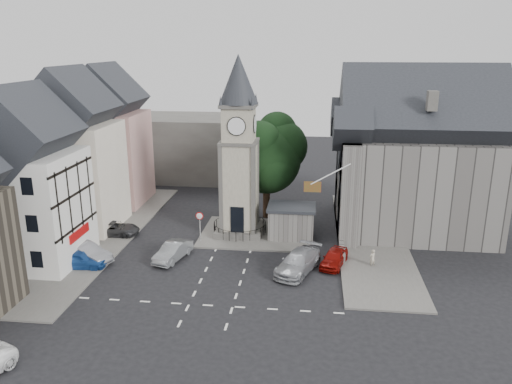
# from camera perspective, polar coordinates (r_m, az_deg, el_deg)

# --- Properties ---
(ground) EXTENTS (120.00, 120.00, 0.00)m
(ground) POSITION_cam_1_polar(r_m,az_deg,el_deg) (39.58, -3.57, -8.94)
(ground) COLOR black
(ground) RESTS_ON ground
(pavement_west) EXTENTS (6.00, 30.00, 0.14)m
(pavement_west) POSITION_cam_1_polar(r_m,az_deg,el_deg) (48.40, -17.06, -4.70)
(pavement_west) COLOR #595651
(pavement_west) RESTS_ON ground
(pavement_east) EXTENTS (6.00, 26.00, 0.14)m
(pavement_east) POSITION_cam_1_polar(r_m,az_deg,el_deg) (46.66, 12.95, -5.18)
(pavement_east) COLOR #595651
(pavement_east) RESTS_ON ground
(central_island) EXTENTS (10.00, 8.00, 0.16)m
(central_island) POSITION_cam_1_polar(r_m,az_deg,el_deg) (46.61, -0.02, -4.74)
(central_island) COLOR #595651
(central_island) RESTS_ON ground
(road_markings) EXTENTS (20.00, 8.00, 0.01)m
(road_markings) POSITION_cam_1_polar(r_m,az_deg,el_deg) (34.79, -5.20, -12.79)
(road_markings) COLOR silver
(road_markings) RESTS_ON ground
(clock_tower) EXTENTS (4.86, 4.86, 16.25)m
(clock_tower) POSITION_cam_1_polar(r_m,az_deg,el_deg) (44.51, -1.95, 5.02)
(clock_tower) COLOR #4C4944
(clock_tower) RESTS_ON ground
(stone_shelter) EXTENTS (4.30, 3.30, 3.08)m
(stone_shelter) POSITION_cam_1_polar(r_m,az_deg,el_deg) (45.38, 4.06, -3.41)
(stone_shelter) COLOR #575450
(stone_shelter) RESTS_ON ground
(town_tree) EXTENTS (7.20, 7.20, 10.80)m
(town_tree) POSITION_cam_1_polar(r_m,az_deg,el_deg) (49.38, 1.24, 4.83)
(town_tree) COLOR black
(town_tree) RESTS_ON ground
(warning_sign_post) EXTENTS (0.70, 0.19, 2.85)m
(warning_sign_post) POSITION_cam_1_polar(r_m,az_deg,el_deg) (44.33, -6.46, -3.31)
(warning_sign_post) COLOR black
(warning_sign_post) RESTS_ON ground
(terrace_pink) EXTENTS (8.10, 7.60, 12.80)m
(terrace_pink) POSITION_cam_1_polar(r_m,az_deg,el_deg) (56.65, -16.44, 5.27)
(terrace_pink) COLOR tan
(terrace_pink) RESTS_ON ground
(terrace_cream) EXTENTS (8.10, 7.60, 12.80)m
(terrace_cream) POSITION_cam_1_polar(r_m,az_deg,el_deg) (49.56, -19.98, 3.40)
(terrace_cream) COLOR beige
(terrace_cream) RESTS_ON ground
(terrace_tudor) EXTENTS (8.10, 7.60, 12.00)m
(terrace_tudor) POSITION_cam_1_polar(r_m,az_deg,el_deg) (42.87, -24.57, 0.39)
(terrace_tudor) COLOR silver
(terrace_tudor) RESTS_ON ground
(backdrop_west) EXTENTS (20.00, 10.00, 8.00)m
(backdrop_west) POSITION_cam_1_polar(r_m,az_deg,el_deg) (67.08, -9.56, 5.15)
(backdrop_west) COLOR #4C4944
(backdrop_west) RESTS_ON ground
(east_building) EXTENTS (14.40, 11.40, 12.60)m
(east_building) POSITION_cam_1_polar(r_m,az_deg,el_deg) (48.22, 17.31, 2.92)
(east_building) COLOR #575450
(east_building) RESTS_ON ground
(east_boundary_wall) EXTENTS (0.40, 16.00, 0.90)m
(east_boundary_wall) POSITION_cam_1_polar(r_m,az_deg,el_deg) (48.15, 9.42, -3.80)
(east_boundary_wall) COLOR #575450
(east_boundary_wall) RESTS_ON ground
(flagpole) EXTENTS (3.68, 0.10, 2.74)m
(flagpole) POSITION_cam_1_polar(r_m,az_deg,el_deg) (40.42, 8.51, 2.03)
(flagpole) COLOR white
(flagpole) RESTS_ON ground
(car_west_blue) EXTENTS (4.47, 2.09, 1.48)m
(car_west_blue) POSITION_cam_1_polar(r_m,az_deg,el_deg) (42.04, -19.55, -7.24)
(car_west_blue) COLOR navy
(car_west_blue) RESTS_ON ground
(car_west_silver) EXTENTS (5.00, 3.32, 1.56)m
(car_west_silver) POSITION_cam_1_polar(r_m,az_deg,el_deg) (42.94, -18.91, -6.61)
(car_west_silver) COLOR gray
(car_west_silver) RESTS_ON ground
(car_west_grey) EXTENTS (4.73, 2.29, 1.30)m
(car_west_grey) POSITION_cam_1_polar(r_m,az_deg,el_deg) (47.97, -15.94, -4.06)
(car_west_grey) COLOR #2E2F31
(car_west_grey) RESTS_ON ground
(car_island_silver) EXTENTS (2.59, 4.56, 1.42)m
(car_island_silver) POSITION_cam_1_polar(r_m,az_deg,el_deg) (41.68, -9.49, -6.71)
(car_island_silver) COLOR gray
(car_island_silver) RESTS_ON ground
(car_island_east) EXTENTS (4.07, 5.89, 1.58)m
(car_island_east) POSITION_cam_1_polar(r_m,az_deg,el_deg) (39.16, 4.84, -7.98)
(car_island_east) COLOR #9A9CA2
(car_island_east) RESTS_ON ground
(car_east_red) EXTENTS (2.68, 4.23, 1.34)m
(car_east_red) POSITION_cam_1_polar(r_m,az_deg,el_deg) (40.53, 8.92, -7.44)
(car_east_red) COLOR maroon
(car_east_red) RESTS_ON ground
(pedestrian) EXTENTS (0.65, 0.61, 1.49)m
(pedestrian) POSITION_cam_1_polar(r_m,az_deg,el_deg) (40.84, 13.16, -7.39)
(pedestrian) COLOR #AEA58F
(pedestrian) RESTS_ON ground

